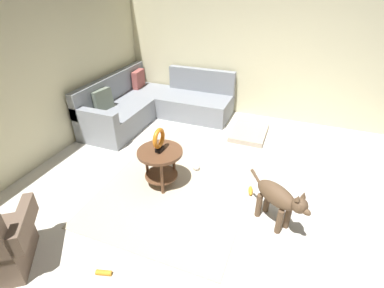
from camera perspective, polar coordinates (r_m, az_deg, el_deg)
ground_plane at (r=3.67m, az=6.38°, el=-13.25°), size 6.00×6.00×0.10m
wall_back at (r=4.51m, az=-32.07°, el=11.57°), size 6.00×0.12×2.70m
wall_right at (r=5.67m, az=15.70°, el=18.19°), size 0.12×6.00×2.70m
area_rug at (r=3.91m, az=-2.99°, el=-8.72°), size 2.30×1.90×0.01m
sectional_couch at (r=5.70m, az=-7.86°, el=7.83°), size 2.20×2.25×0.88m
side_table at (r=3.75m, az=-6.43°, el=-2.96°), size 0.60×0.60×0.54m
torus_sculpture at (r=3.60m, az=-6.70°, el=0.93°), size 0.28×0.08×0.33m
dog_bed_mat at (r=5.22m, az=11.46°, el=2.25°), size 0.80×0.60×0.09m
dog at (r=3.32m, az=17.14°, el=-10.51°), size 0.53×0.72×0.63m
dog_toy_ball at (r=4.20m, az=0.89°, el=-4.75°), size 0.10×0.10×0.10m
dog_toy_rope at (r=3.12m, az=-17.43°, el=-23.58°), size 0.09×0.16×0.05m
dog_toy_bone at (r=3.89m, az=11.78°, el=-9.24°), size 0.19×0.10×0.06m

